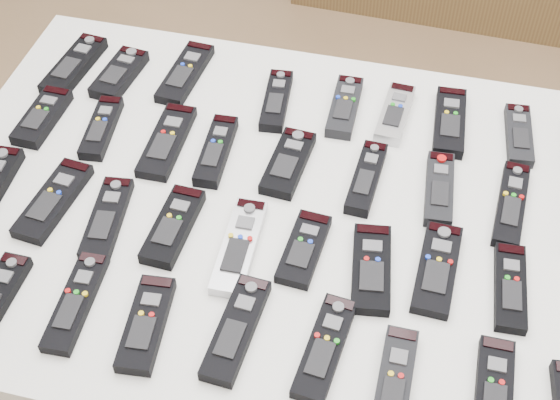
% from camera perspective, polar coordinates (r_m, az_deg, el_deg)
% --- Properties ---
extents(ground, '(4.00, 4.00, 0.00)m').
position_cam_1_polar(ground, '(2.07, -0.39, -12.32)').
color(ground, olive).
rests_on(ground, ground).
extents(table, '(1.25, 0.88, 0.78)m').
position_cam_1_polar(table, '(1.41, 0.00, -2.12)').
color(table, white).
rests_on(table, ground).
extents(remote_0, '(0.08, 0.19, 0.02)m').
position_cam_1_polar(remote_0, '(1.69, -14.83, 9.48)').
color(remote_0, black).
rests_on(remote_0, table).
extents(remote_1, '(0.08, 0.16, 0.02)m').
position_cam_1_polar(remote_1, '(1.64, -11.67, 9.01)').
color(remote_1, black).
rests_on(remote_1, table).
extents(remote_2, '(0.07, 0.19, 0.02)m').
position_cam_1_polar(remote_2, '(1.63, -6.95, 9.18)').
color(remote_2, black).
rests_on(remote_2, table).
extents(remote_3, '(0.06, 0.17, 0.02)m').
position_cam_1_polar(remote_3, '(1.55, -0.27, 7.29)').
color(remote_3, black).
rests_on(remote_3, table).
extents(remote_4, '(0.05, 0.17, 0.02)m').
position_cam_1_polar(remote_4, '(1.54, 4.74, 6.80)').
color(remote_4, black).
rests_on(remote_4, table).
extents(remote_5, '(0.06, 0.16, 0.02)m').
position_cam_1_polar(remote_5, '(1.53, 8.40, 6.25)').
color(remote_5, '#B7B7BC').
rests_on(remote_5, table).
extents(remote_6, '(0.07, 0.18, 0.02)m').
position_cam_1_polar(remote_6, '(1.54, 12.30, 5.60)').
color(remote_6, black).
rests_on(remote_6, table).
extents(remote_7, '(0.06, 0.16, 0.02)m').
position_cam_1_polar(remote_7, '(1.54, 17.07, 4.56)').
color(remote_7, black).
rests_on(remote_7, table).
extents(remote_9, '(0.06, 0.16, 0.02)m').
position_cam_1_polar(remote_9, '(1.58, -17.00, 5.84)').
color(remote_9, black).
rests_on(remote_9, table).
extents(remote_10, '(0.06, 0.17, 0.02)m').
position_cam_1_polar(remote_10, '(1.53, -12.93, 5.17)').
color(remote_10, black).
rests_on(remote_10, table).
extents(remote_11, '(0.06, 0.19, 0.02)m').
position_cam_1_polar(remote_11, '(1.48, -8.27, 4.27)').
color(remote_11, black).
rests_on(remote_11, table).
extents(remote_12, '(0.06, 0.17, 0.02)m').
position_cam_1_polar(remote_12, '(1.45, -4.70, 3.61)').
color(remote_12, black).
rests_on(remote_12, table).
extents(remote_13, '(0.07, 0.16, 0.02)m').
position_cam_1_polar(remote_13, '(1.42, 0.60, 2.73)').
color(remote_13, black).
rests_on(remote_13, table).
extents(remote_14, '(0.05, 0.17, 0.02)m').
position_cam_1_polar(remote_14, '(1.40, 6.33, 1.61)').
color(remote_14, black).
rests_on(remote_14, table).
extents(remote_15, '(0.06, 0.17, 0.02)m').
position_cam_1_polar(remote_15, '(1.40, 11.57, 0.78)').
color(remote_15, black).
rests_on(remote_15, table).
extents(remote_16, '(0.06, 0.19, 0.02)m').
position_cam_1_polar(remote_16, '(1.41, 16.55, -0.32)').
color(remote_16, black).
rests_on(remote_16, table).
extents(remote_19, '(0.08, 0.19, 0.02)m').
position_cam_1_polar(remote_19, '(1.42, -16.24, -0.02)').
color(remote_19, black).
rests_on(remote_19, table).
extents(remote_20, '(0.07, 0.18, 0.02)m').
position_cam_1_polar(remote_20, '(1.37, -12.55, -1.32)').
color(remote_20, black).
rests_on(remote_20, table).
extents(remote_21, '(0.07, 0.17, 0.02)m').
position_cam_1_polar(remote_21, '(1.33, -7.82, -1.91)').
color(remote_21, black).
rests_on(remote_21, table).
extents(remote_22, '(0.06, 0.20, 0.02)m').
position_cam_1_polar(remote_22, '(1.30, -3.00, -3.42)').
color(remote_22, '#B7B7BC').
rests_on(remote_22, table).
extents(remote_23, '(0.07, 0.15, 0.02)m').
position_cam_1_polar(remote_23, '(1.29, 1.76, -3.59)').
color(remote_23, black).
rests_on(remote_23, table).
extents(remote_24, '(0.08, 0.18, 0.02)m').
position_cam_1_polar(remote_24, '(1.27, 6.70, -5.01)').
color(remote_24, black).
rests_on(remote_24, table).
extents(remote_25, '(0.07, 0.18, 0.02)m').
position_cam_1_polar(remote_25, '(1.29, 11.42, -4.96)').
color(remote_25, black).
rests_on(remote_25, table).
extents(remote_26, '(0.06, 0.17, 0.02)m').
position_cam_1_polar(remote_26, '(1.30, 16.49, -6.16)').
color(remote_26, black).
rests_on(remote_26, table).
extents(remote_29, '(0.06, 0.19, 0.02)m').
position_cam_1_polar(remote_29, '(1.27, -14.70, -7.22)').
color(remote_29, black).
rests_on(remote_29, table).
extents(remote_30, '(0.07, 0.17, 0.02)m').
position_cam_1_polar(remote_30, '(1.22, -9.76, -8.93)').
color(remote_30, black).
rests_on(remote_30, table).
extents(remote_31, '(0.06, 0.19, 0.02)m').
position_cam_1_polar(remote_31, '(1.20, -3.21, -9.40)').
color(remote_31, black).
rests_on(remote_31, table).
extents(remote_32, '(0.07, 0.18, 0.02)m').
position_cam_1_polar(remote_32, '(1.18, 3.29, -10.75)').
color(remote_32, black).
rests_on(remote_32, table).
extents(remote_33, '(0.05, 0.19, 0.02)m').
position_cam_1_polar(remote_33, '(1.16, 8.32, -13.28)').
color(remote_33, black).
rests_on(remote_33, table).
extents(remote_34, '(0.05, 0.17, 0.02)m').
position_cam_1_polar(remote_34, '(1.19, 15.38, -13.33)').
color(remote_34, black).
rests_on(remote_34, table).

